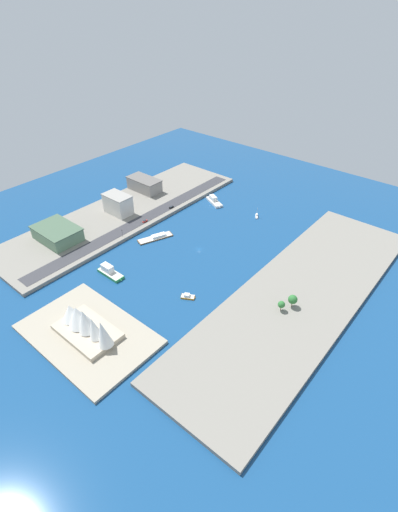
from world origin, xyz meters
TOP-DOWN VIEW (x-y plane):
  - ground_plane at (0.00, 0.00)m, footprint 440.00×440.00m
  - quay_west at (-88.78, 0.00)m, footprint 70.00×240.00m
  - quay_east at (88.78, 0.00)m, footprint 70.00×240.00m
  - peninsula_point at (-7.50, 112.50)m, footprint 81.64×53.11m
  - road_strip at (64.80, 0.00)m, footprint 12.77×228.00m
  - ferry_green_doubledeck at (28.95, 66.26)m, footprint 23.32×7.78m
  - water_taxi_orange at (-31.00, 48.68)m, footprint 10.08×8.26m
  - ferry_white_commuter at (39.63, -69.48)m, footprint 23.63×16.09m
  - barge_flat_brown at (37.42, 10.60)m, footprint 17.58×30.16m
  - sailboat_small_white at (-6.97, -72.73)m, footprint 6.00×8.07m
  - hotel_broad_white at (90.18, 5.24)m, footprint 25.48×15.68m
  - carpark_squat_concrete at (105.99, -41.65)m, footprint 34.74×17.75m
  - terminal_long_green at (94.14, 65.40)m, footprint 37.36×26.90m
  - suv_black at (60.05, -31.65)m, footprint 1.92×5.05m
  - pickup_red at (60.15, 1.64)m, footprint 1.87×5.02m
  - traffic_light_waterfront at (56.98, 29.63)m, footprint 0.36×0.36m
  - opera_landmark at (-6.48, 112.50)m, footprint 44.10×24.55m
  - park_tree_cluster at (-88.78, 16.62)m, footprint 8.86×13.08m

SIDE VIEW (x-z plane):
  - ground_plane at x=0.00m, z-range 0.00..0.00m
  - sailboat_small_white at x=-6.97m, z-range -3.68..5.59m
  - barge_flat_brown at x=37.42m, z-range -0.47..2.46m
  - peninsula_point at x=-7.50m, z-range 0.00..2.00m
  - water_taxi_orange at x=-31.00m, z-range -0.46..2.58m
  - quay_west at x=-88.78m, z-range 0.00..2.84m
  - quay_east at x=88.78m, z-range 0.00..2.84m
  - ferry_white_commuter at x=39.63m, z-range -1.02..5.06m
  - ferry_green_doubledeck at x=28.95m, z-range -1.14..6.18m
  - road_strip at x=64.80m, z-range 2.84..2.99m
  - suv_black at x=60.05m, z-range 2.98..4.53m
  - pickup_red at x=60.15m, z-range 2.97..4.58m
  - traffic_light_waterfront at x=56.98m, z-range 3.94..10.44m
  - terminal_long_green at x=94.14m, z-range 2.87..13.87m
  - park_tree_cluster at x=-88.78m, z-range 4.01..12.95m
  - carpark_squat_concrete at x=105.99m, z-range 2.87..15.34m
  - opera_landmark at x=-6.48m, z-range -0.66..19.62m
  - hotel_broad_white at x=90.18m, z-range 2.87..20.54m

